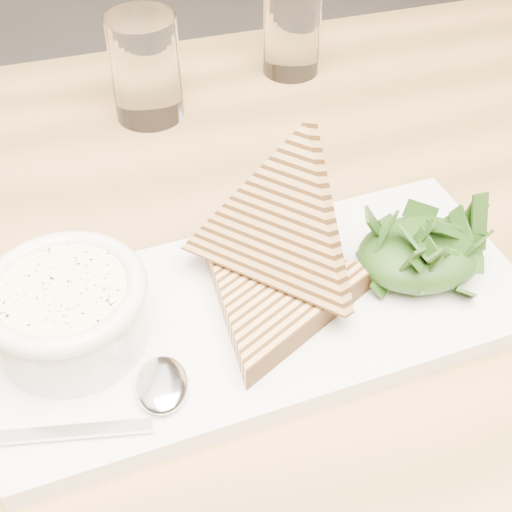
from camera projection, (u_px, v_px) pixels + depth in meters
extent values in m
cube|color=#B07944|center=(130.00, 299.00, 0.60)|extent=(1.23, 0.85, 0.04)
cylinder|color=#B07944|center=(457.00, 247.00, 1.20)|extent=(0.06, 0.06, 0.72)
cube|color=silver|center=(262.00, 312.00, 0.55)|extent=(0.43, 0.23, 0.02)
cylinder|color=silver|center=(70.00, 318.00, 0.50)|extent=(0.11, 0.11, 0.04)
cylinder|color=#FEF0B2|center=(63.00, 293.00, 0.48)|extent=(0.09, 0.09, 0.01)
torus|color=silver|center=(63.00, 291.00, 0.48)|extent=(0.12, 0.12, 0.01)
ellipsoid|color=black|center=(420.00, 254.00, 0.55)|extent=(0.10, 0.08, 0.04)
ellipsoid|color=silver|center=(162.00, 385.00, 0.48)|extent=(0.04, 0.05, 0.01)
cube|color=silver|center=(57.00, 433.00, 0.46)|extent=(0.12, 0.03, 0.00)
cylinder|color=white|center=(145.00, 68.00, 0.73)|extent=(0.07, 0.07, 0.11)
cylinder|color=white|center=(292.00, 30.00, 0.80)|extent=(0.06, 0.06, 0.10)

